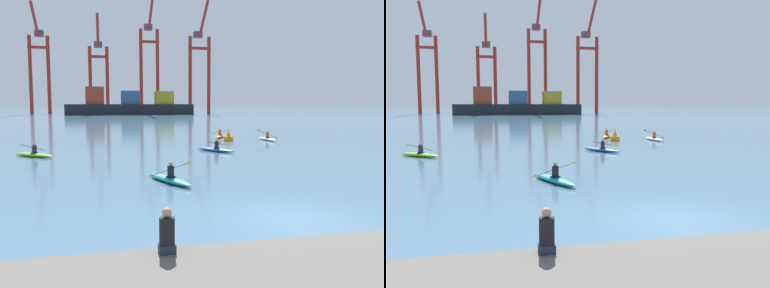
# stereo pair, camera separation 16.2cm
# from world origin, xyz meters

# --- Properties ---
(ground_plane) EXTENTS (800.00, 800.00, 0.00)m
(ground_plane) POSITION_xyz_m (0.00, 0.00, 0.00)
(ground_plane) COLOR #476B84
(container_barge) EXTENTS (39.42, 8.43, 8.68)m
(container_barge) POSITION_xyz_m (2.86, 117.16, 2.80)
(container_barge) COLOR #1E2328
(container_barge) RESTS_ON ground
(gantry_crane_west) EXTENTS (7.00, 16.89, 34.50)m
(gantry_crane_west) POSITION_xyz_m (-25.91, 132.66, 17.52)
(gantry_crane_west) COLOR maroon
(gantry_crane_west) RESTS_ON ground
(gantry_crane_west_mid) EXTENTS (7.00, 16.87, 31.80)m
(gantry_crane_west_mid) POSITION_xyz_m (-6.45, 132.44, 15.92)
(gantry_crane_west_mid) COLOR maroon
(gantry_crane_west_mid) RESTS_ON ground
(gantry_crane_east_mid) EXTENTS (7.05, 19.25, 40.84)m
(gantry_crane_east_mid) POSITION_xyz_m (11.08, 131.40, 19.84)
(gantry_crane_east_mid) COLOR maroon
(gantry_crane_east_mid) RESTS_ON ground
(gantry_crane_east) EXTENTS (7.82, 15.16, 35.91)m
(gantry_crane_east) POSITION_xyz_m (27.44, 123.76, 17.60)
(gantry_crane_east) COLOR maroon
(gantry_crane_east) RESTS_ON ground
(channel_buoy) EXTENTS (0.90, 0.90, 1.00)m
(channel_buoy) POSITION_xyz_m (5.97, 24.99, 0.36)
(channel_buoy) COLOR orange
(channel_buoy) RESTS_ON ground
(kayak_lime) EXTENTS (2.99, 2.64, 0.99)m
(kayak_lime) POSITION_xyz_m (-10.09, 17.03, 0.17)
(kayak_lime) COLOR #7ABC2D
(kayak_lime) RESTS_ON ground
(kayak_white) EXTENTS (2.16, 3.43, 1.08)m
(kayak_white) POSITION_xyz_m (9.81, 24.81, 0.17)
(kayak_white) COLOR silver
(kayak_white) RESTS_ON ground
(kayak_orange) EXTENTS (2.05, 3.34, 0.95)m
(kayak_orange) POSITION_xyz_m (6.33, 28.91, 0.17)
(kayak_orange) COLOR orange
(kayak_orange) RESTS_ON ground
(kayak_blue) EXTENTS (2.43, 3.14, 0.95)m
(kayak_blue) POSITION_xyz_m (2.47, 17.17, 0.17)
(kayak_blue) COLOR #2856B2
(kayak_blue) RESTS_ON ground
(kayak_teal) EXTENTS (2.11, 3.38, 0.95)m
(kayak_teal) POSITION_xyz_m (-2.73, 6.55, 0.17)
(kayak_teal) COLOR teal
(kayak_teal) RESTS_ON ground
(seated_onlooker) EXTENTS (0.32, 0.30, 0.90)m
(seated_onlooker) POSITION_xyz_m (-4.45, -3.42, 1.04)
(seated_onlooker) COLOR #23283D
(seated_onlooker) RESTS_ON stone_quay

